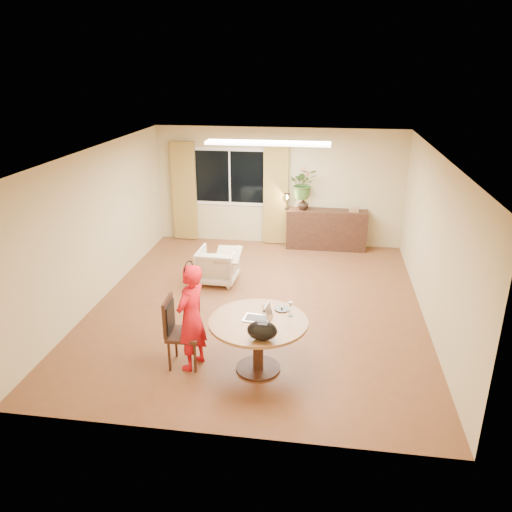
{
  "coord_description": "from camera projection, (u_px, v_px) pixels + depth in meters",
  "views": [
    {
      "loc": [
        1.08,
        -7.61,
        3.87
      ],
      "look_at": [
        -0.0,
        -0.2,
        0.97
      ],
      "focal_mm": 35.0,
      "sensor_mm": 36.0,
      "label": 1
    }
  ],
  "objects": [
    {
      "name": "wall_left",
      "position": [
        98.0,
        225.0,
        8.47
      ],
      "size": [
        0.0,
        6.5,
        6.5
      ],
      "primitive_type": "plane",
      "rotation": [
        1.57,
        0.0,
        1.57
      ],
      "color": "#C7B481",
      "rests_on": "floor"
    },
    {
      "name": "desk_lamp",
      "position": [
        287.0,
        201.0,
        10.89
      ],
      "size": [
        0.17,
        0.17,
        0.37
      ],
      "primitive_type": null,
      "rotation": [
        0.0,
        0.0,
        0.1
      ],
      "color": "black",
      "rests_on": "sideboard"
    },
    {
      "name": "vase",
      "position": [
        303.0,
        204.0,
        10.91
      ],
      "size": [
        0.27,
        0.27,
        0.25
      ],
      "primitive_type": "imported",
      "rotation": [
        0.0,
        0.0,
        0.15
      ],
      "color": "black",
      "rests_on": "sideboard"
    },
    {
      "name": "wall_back",
      "position": [
        279.0,
        187.0,
        11.1
      ],
      "size": [
        5.5,
        0.0,
        5.5
      ],
      "primitive_type": "plane",
      "rotation": [
        1.57,
        0.0,
        0.0
      ],
      "color": "#C7B481",
      "rests_on": "floor"
    },
    {
      "name": "book_stack",
      "position": [
        354.0,
        210.0,
        10.79
      ],
      "size": [
        0.22,
        0.18,
        0.09
      ],
      "primitive_type": null,
      "rotation": [
        0.0,
        0.0,
        0.09
      ],
      "color": "#996D4D",
      "rests_on": "sideboard"
    },
    {
      "name": "curtain_left",
      "position": [
        184.0,
        192.0,
        11.36
      ],
      "size": [
        0.55,
        0.08,
        2.25
      ],
      "primitive_type": "cube",
      "color": "olive",
      "rests_on": "wall_back"
    },
    {
      "name": "sideboard",
      "position": [
        326.0,
        229.0,
        11.04
      ],
      "size": [
        1.75,
        0.43,
        0.87
      ],
      "primitive_type": "cube",
      "color": "black",
      "rests_on": "floor"
    },
    {
      "name": "ceiling_panel",
      "position": [
        268.0,
        143.0,
        8.75
      ],
      "size": [
        2.2,
        0.35,
        0.05
      ],
      "primitive_type": "cube",
      "color": "white",
      "rests_on": "ceiling"
    },
    {
      "name": "floor",
      "position": [
        258.0,
        305.0,
        8.57
      ],
      "size": [
        6.5,
        6.5,
        0.0
      ],
      "primitive_type": "plane",
      "color": "brown",
      "rests_on": "ground"
    },
    {
      "name": "laptop",
      "position": [
        257.0,
        311.0,
        6.49
      ],
      "size": [
        0.37,
        0.27,
        0.24
      ],
      "primitive_type": null,
      "rotation": [
        0.0,
        0.0,
        -0.09
      ],
      "color": "#B7B7BC",
      "rests_on": "dining_table"
    },
    {
      "name": "tumbler",
      "position": [
        265.0,
        308.0,
        6.72
      ],
      "size": [
        0.09,
        0.09,
        0.11
      ],
      "primitive_type": null,
      "rotation": [
        0.0,
        0.0,
        -0.33
      ],
      "color": "white",
      "rests_on": "dining_table"
    },
    {
      "name": "child",
      "position": [
        191.0,
        317.0,
        6.58
      ],
      "size": [
        0.63,
        0.52,
        1.48
      ],
      "primitive_type": "imported",
      "rotation": [
        0.0,
        0.0,
        -1.91
      ],
      "color": "red",
      "rests_on": "floor"
    },
    {
      "name": "wine_glass",
      "position": [
        290.0,
        309.0,
        6.58
      ],
      "size": [
        0.09,
        0.09,
        0.21
      ],
      "primitive_type": null,
      "rotation": [
        0.0,
        0.0,
        0.32
      ],
      "color": "white",
      "rests_on": "dining_table"
    },
    {
      "name": "armchair",
      "position": [
        218.0,
        266.0,
        9.35
      ],
      "size": [
        0.74,
        0.76,
        0.66
      ],
      "primitive_type": "imported",
      "rotation": [
        0.0,
        0.0,
        3.1
      ],
      "color": "beige",
      "rests_on": "floor"
    },
    {
      "name": "dining_chair",
      "position": [
        184.0,
        333.0,
        6.7
      ],
      "size": [
        0.49,
        0.45,
        0.99
      ],
      "primitive_type": null,
      "rotation": [
        0.0,
        0.0,
        0.04
      ],
      "color": "black",
      "rests_on": "floor"
    },
    {
      "name": "ceiling",
      "position": [
        258.0,
        152.0,
        7.63
      ],
      "size": [
        6.5,
        6.5,
        0.0
      ],
      "primitive_type": "plane",
      "rotation": [
        3.14,
        0.0,
        0.0
      ],
      "color": "white",
      "rests_on": "wall_back"
    },
    {
      "name": "curtain_right",
      "position": [
        276.0,
        195.0,
        11.07
      ],
      "size": [
        0.55,
        0.08,
        2.25
      ],
      "primitive_type": "cube",
      "color": "olive",
      "rests_on": "wall_back"
    },
    {
      "name": "dining_table",
      "position": [
        258.0,
        331.0,
        6.55
      ],
      "size": [
        1.31,
        1.31,
        0.74
      ],
      "color": "brown",
      "rests_on": "floor"
    },
    {
      "name": "window",
      "position": [
        230.0,
        177.0,
        11.16
      ],
      "size": [
        1.7,
        0.03,
        1.3
      ],
      "color": "white",
      "rests_on": "wall_back"
    },
    {
      "name": "pot_lid",
      "position": [
        282.0,
        309.0,
        6.78
      ],
      "size": [
        0.24,
        0.24,
        0.03
      ],
      "primitive_type": null,
      "rotation": [
        0.0,
        0.0,
        -0.16
      ],
      "color": "white",
      "rests_on": "dining_table"
    },
    {
      "name": "throw",
      "position": [
        228.0,
        251.0,
        9.11
      ],
      "size": [
        0.45,
        0.55,
        0.03
      ],
      "primitive_type": null,
      "rotation": [
        0.0,
        0.0,
        0.01
      ],
      "color": "beige",
      "rests_on": "armchair"
    },
    {
      "name": "bouquet",
      "position": [
        303.0,
        184.0,
        10.75
      ],
      "size": [
        0.66,
        0.59,
        0.66
      ],
      "primitive_type": "imported",
      "rotation": [
        0.0,
        0.0,
        0.14
      ],
      "color": "#2D6726",
      "rests_on": "vase"
    },
    {
      "name": "handbag",
      "position": [
        262.0,
        331.0,
        6.0
      ],
      "size": [
        0.42,
        0.32,
        0.25
      ],
      "primitive_type": null,
      "rotation": [
        0.0,
        0.0,
        0.3
      ],
      "color": "black",
      "rests_on": "dining_table"
    },
    {
      "name": "wall_right",
      "position": [
        433.0,
        241.0,
        7.73
      ],
      "size": [
        0.0,
        6.5,
        6.5
      ],
      "primitive_type": "plane",
      "rotation": [
        1.57,
        0.0,
        -1.57
      ],
      "color": "#C7B481",
      "rests_on": "floor"
    }
  ]
}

